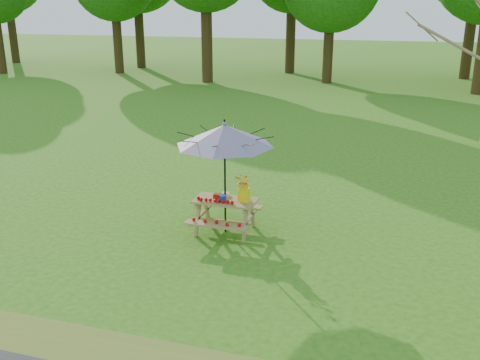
# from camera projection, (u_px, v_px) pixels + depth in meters

# --- Properties ---
(ground) EXTENTS (120.00, 120.00, 0.00)m
(ground) POSITION_uv_depth(u_px,v_px,m) (11.00, 237.00, 10.28)
(ground) COLOR #306413
(ground) RESTS_ON ground
(picnic_table) EXTENTS (1.20, 1.32, 0.67)m
(picnic_table) POSITION_uv_depth(u_px,v_px,m) (225.00, 216.00, 10.45)
(picnic_table) COLOR olive
(picnic_table) RESTS_ON ground
(patio_umbrella) EXTENTS (2.03, 2.03, 2.25)m
(patio_umbrella) POSITION_uv_depth(u_px,v_px,m) (225.00, 135.00, 9.94)
(patio_umbrella) COLOR black
(patio_umbrella) RESTS_ON ground
(produce_bins) EXTENTS (0.29, 0.45, 0.13)m
(produce_bins) POSITION_uv_depth(u_px,v_px,m) (222.00, 197.00, 10.35)
(produce_bins) COLOR #A91A0D
(produce_bins) RESTS_ON picnic_table
(tomatoes_row) EXTENTS (0.77, 0.13, 0.07)m
(tomatoes_row) POSITION_uv_depth(u_px,v_px,m) (215.00, 200.00, 10.21)
(tomatoes_row) COLOR #C30608
(tomatoes_row) RESTS_ON picnic_table
(flower_bucket) EXTENTS (0.41, 0.38, 0.56)m
(flower_bucket) POSITION_uv_depth(u_px,v_px,m) (244.00, 186.00, 10.20)
(flower_bucket) COLOR yellow
(flower_bucket) RESTS_ON picnic_table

